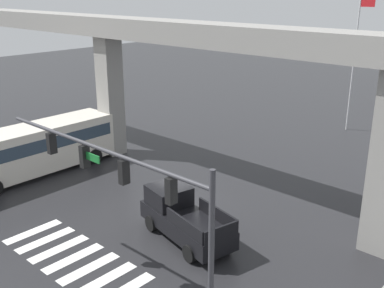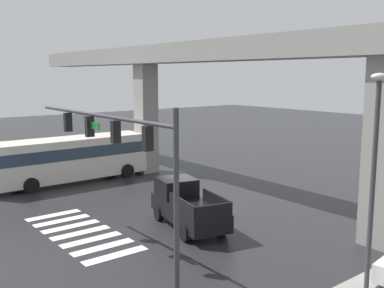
{
  "view_description": "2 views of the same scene",
  "coord_description": "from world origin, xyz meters",
  "views": [
    {
      "loc": [
        15.06,
        -15.34,
        10.85
      ],
      "look_at": [
        0.32,
        0.81,
        3.4
      ],
      "focal_mm": 43.04,
      "sensor_mm": 36.0,
      "label": 1
    },
    {
      "loc": [
        18.61,
        -14.42,
        7.19
      ],
      "look_at": [
        -1.0,
        1.0,
        3.31
      ],
      "focal_mm": 41.91,
      "sensor_mm": 36.0,
      "label": 2
    }
  ],
  "objects": [
    {
      "name": "flagpole",
      "position": [
        0.42,
        19.26,
        5.98
      ],
      "size": [
        1.16,
        0.12,
        10.36
      ],
      "color": "silver",
      "rests_on": "ground"
    },
    {
      "name": "city_bus",
      "position": [
        -9.68,
        -2.71,
        1.72
      ],
      "size": [
        2.86,
        10.82,
        2.99
      ],
      "color": "beige",
      "rests_on": "ground"
    },
    {
      "name": "pickup_truck",
      "position": [
        2.16,
        -1.84,
        0.99
      ],
      "size": [
        5.39,
        2.97,
        2.08
      ],
      "color": "black",
      "rests_on": "ground"
    },
    {
      "name": "traffic_signal_mast",
      "position": [
        4.05,
        -6.47,
        4.66
      ],
      "size": [
        10.89,
        0.32,
        6.2
      ],
      "color": "#38383D",
      "rests_on": "ground"
    },
    {
      "name": "elevated_overpass",
      "position": [
        0.0,
        3.14,
        7.77
      ],
      "size": [
        49.75,
        2.2,
        9.15
      ],
      "color": "gray",
      "rests_on": "ground"
    },
    {
      "name": "crosswalk_stripes",
      "position": [
        -0.0,
        -6.29,
        0.01
      ],
      "size": [
        7.15,
        2.8,
        0.01
      ],
      "color": "silver",
      "rests_on": "ground"
    },
    {
      "name": "ground_plane",
      "position": [
        0.0,
        0.0,
        0.0
      ],
      "size": [
        120.0,
        120.0,
        0.0
      ],
      "primitive_type": "plane",
      "color": "#232326"
    }
  ]
}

